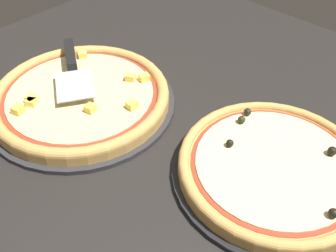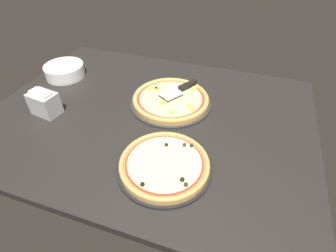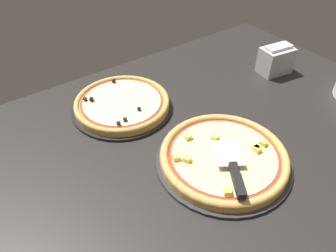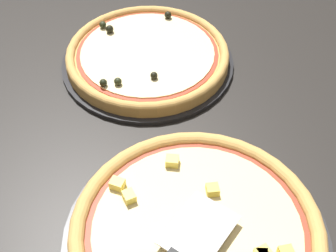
{
  "view_description": "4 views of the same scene",
  "coord_description": "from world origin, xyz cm",
  "px_view_note": "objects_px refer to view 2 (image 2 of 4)",
  "views": [
    {
      "loc": [
        29.02,
        47.41,
        54.77
      ],
      "look_at": [
        -12.22,
        8.36,
        3.0
      ],
      "focal_mm": 42.0,
      "sensor_mm": 36.0,
      "label": 1
    },
    {
      "loc": [
        -40.32,
        90.71,
        76.86
      ],
      "look_at": [
        -12.22,
        8.36,
        3.0
      ],
      "focal_mm": 28.0,
      "sensor_mm": 36.0,
      "label": 2
    },
    {
      "loc": [
        -59.88,
        -58.07,
        72.08
      ],
      "look_at": [
        -12.22,
        8.36,
        3.0
      ],
      "focal_mm": 35.0,
      "sensor_mm": 36.0,
      "label": 3
    },
    {
      "loc": [
        -8.65,
        -48.49,
        63.94
      ],
      "look_at": [
        -12.22,
        8.36,
        3.0
      ],
      "focal_mm": 50.0,
      "sensor_mm": 36.0,
      "label": 4
    }
  ],
  "objects_px": {
    "pizza_front": "(171,99)",
    "plate_stack": "(65,71)",
    "napkin_holder": "(44,103)",
    "serving_spatula": "(183,87)",
    "pizza_back": "(164,164)"
  },
  "relations": [
    {
      "from": "pizza_front",
      "to": "plate_stack",
      "type": "xyz_separation_m",
      "value": [
        0.67,
        -0.06,
        0.01
      ]
    },
    {
      "from": "pizza_front",
      "to": "plate_stack",
      "type": "bearing_deg",
      "value": -5.48
    },
    {
      "from": "napkin_holder",
      "to": "serving_spatula",
      "type": "bearing_deg",
      "value": -149.09
    },
    {
      "from": "pizza_front",
      "to": "napkin_holder",
      "type": "distance_m",
      "value": 0.6
    },
    {
      "from": "pizza_front",
      "to": "napkin_holder",
      "type": "height_order",
      "value": "napkin_holder"
    },
    {
      "from": "pizza_front",
      "to": "napkin_holder",
      "type": "bearing_deg",
      "value": 26.36
    },
    {
      "from": "pizza_back",
      "to": "napkin_holder",
      "type": "relative_size",
      "value": 2.44
    },
    {
      "from": "serving_spatula",
      "to": "plate_stack",
      "type": "bearing_deg",
      "value": 1.23
    },
    {
      "from": "serving_spatula",
      "to": "napkin_holder",
      "type": "xyz_separation_m",
      "value": [
        0.58,
        0.34,
        0.0
      ]
    },
    {
      "from": "plate_stack",
      "to": "napkin_holder",
      "type": "xyz_separation_m",
      "value": [
        -0.13,
        0.33,
        0.02
      ]
    },
    {
      "from": "serving_spatula",
      "to": "pizza_front",
      "type": "bearing_deg",
      "value": 63.43
    },
    {
      "from": "plate_stack",
      "to": "pizza_back",
      "type": "bearing_deg",
      "value": 148.58
    },
    {
      "from": "serving_spatula",
      "to": "napkin_holder",
      "type": "height_order",
      "value": "napkin_holder"
    },
    {
      "from": "pizza_front",
      "to": "plate_stack",
      "type": "height_order",
      "value": "plate_stack"
    },
    {
      "from": "pizza_front",
      "to": "pizza_back",
      "type": "distance_m",
      "value": 0.43
    }
  ]
}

